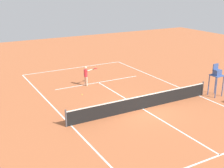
# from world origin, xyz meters

# --- Properties ---
(ground_plane) EXTENTS (60.00, 60.00, 0.00)m
(ground_plane) POSITION_xyz_m (0.00, 0.00, 0.00)
(ground_plane) COLOR #B76038
(court_lines) EXTENTS (10.31, 23.88, 0.01)m
(court_lines) POSITION_xyz_m (0.00, 0.00, 0.00)
(court_lines) COLOR white
(court_lines) RESTS_ON ground
(tennis_net) EXTENTS (10.91, 0.10, 1.07)m
(tennis_net) POSITION_xyz_m (0.00, 0.00, 0.50)
(tennis_net) COLOR #4C4C51
(tennis_net) RESTS_ON ground
(player_serving) EXTENTS (1.30, 0.54, 1.65)m
(player_serving) POSITION_xyz_m (1.23, -6.27, 0.98)
(player_serving) COLOR beige
(player_serving) RESTS_ON ground
(tennis_ball) EXTENTS (0.07, 0.07, 0.07)m
(tennis_ball) POSITION_xyz_m (2.44, -4.43, 0.03)
(tennis_ball) COLOR #CCE033
(tennis_ball) RESTS_ON ground
(umpire_chair) EXTENTS (0.80, 0.80, 2.41)m
(umpire_chair) POSITION_xyz_m (-6.14, 0.52, 1.61)
(umpire_chair) COLOR #38518C
(umpire_chair) RESTS_ON ground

